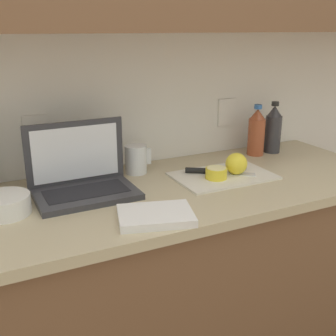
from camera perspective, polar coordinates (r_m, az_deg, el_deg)
counter_unit at (r=1.64m, az=-6.62°, el=-18.17°), size 2.11×0.64×0.90m
laptop at (r=1.46m, az=-11.59°, el=-1.20°), size 0.35×0.23×0.24m
cutting_board at (r=1.62m, az=7.46°, el=-1.05°), size 0.37×0.24×0.01m
knife at (r=1.62m, az=5.47°, el=-0.47°), size 0.24×0.17×0.02m
lemon_half_cut at (r=1.57m, az=6.54°, el=-0.67°), size 0.08×0.08×0.04m
lemon_whole_beside at (r=1.62m, az=9.20°, el=0.61°), size 0.08×0.08×0.08m
bottle_green_soda at (r=1.90m, az=11.89°, el=4.75°), size 0.07×0.07×0.22m
bottle_oil_tall at (r=1.96m, az=14.06°, el=5.08°), size 0.07×0.07×0.23m
measuring_cup at (r=1.64m, az=-4.34°, el=1.19°), size 0.10×0.08×0.11m
bowl_white at (r=1.37m, az=-21.31°, el=-4.67°), size 0.16×0.16×0.06m
dish_towel at (r=1.25m, az=-1.69°, el=-6.46°), size 0.26×0.21×0.02m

